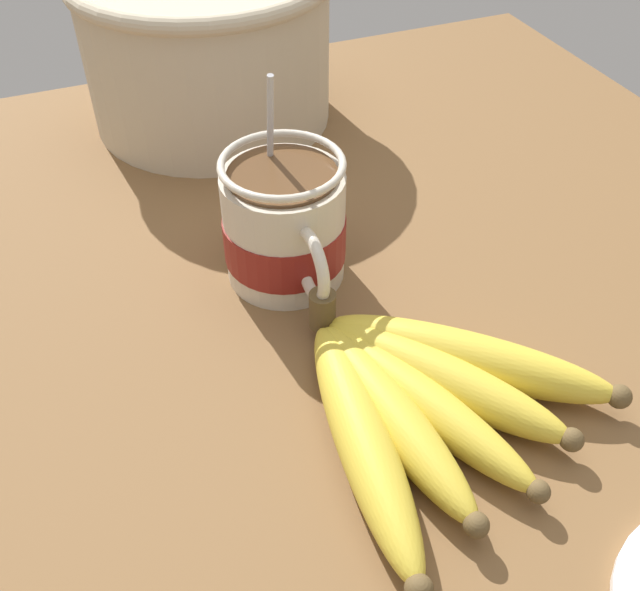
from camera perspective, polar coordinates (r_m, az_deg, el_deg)
The scene contains 4 objects.
table at distance 55.43cm, azimuth -0.07°, elevation -3.75°, with size 96.77×96.77×2.78cm.
coffee_mug at distance 56.30cm, azimuth -3.27°, elevation 5.42°, with size 13.64×9.79×16.63cm.
banana_bunch at distance 48.26cm, azimuth 7.99°, elevation -7.97°, with size 22.65×21.41×4.19cm.
woven_basket at distance 78.69cm, azimuth -9.04°, elevation 19.35°, with size 26.45×26.45×15.75cm.
Camera 1 is at (35.52, -14.24, 41.49)cm, focal length 40.00 mm.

